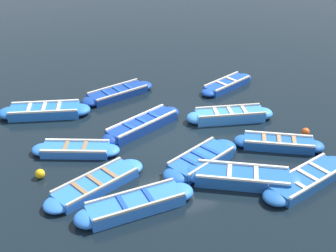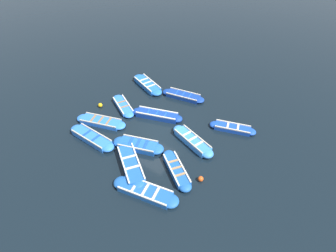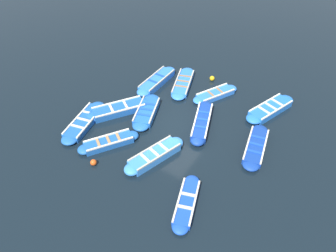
# 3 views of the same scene
# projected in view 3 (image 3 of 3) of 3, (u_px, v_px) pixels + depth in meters

# --- Properties ---
(ground_plane) EXTENTS (120.00, 120.00, 0.00)m
(ground_plane) POSITION_uv_depth(u_px,v_px,m) (174.00, 125.00, 17.99)
(ground_plane) COLOR black
(boat_near_quay) EXTENTS (2.02, 3.44, 0.42)m
(boat_near_quay) POSITION_uv_depth(u_px,v_px,m) (147.00, 112.00, 18.58)
(boat_near_quay) COLOR #1E59AD
(boat_near_quay) RESTS_ON ground
(boat_inner_gap) EXTENTS (1.68, 3.89, 0.39)m
(boat_inner_gap) POSITION_uv_depth(u_px,v_px,m) (84.00, 122.00, 17.95)
(boat_inner_gap) COLOR #1E59AD
(boat_inner_gap) RESTS_ON ground
(boat_mid_row) EXTENTS (2.87, 3.70, 0.46)m
(boat_mid_row) POSITION_uv_depth(u_px,v_px,m) (119.00, 109.00, 18.71)
(boat_mid_row) COLOR #1E59AD
(boat_mid_row) RESTS_ON ground
(boat_drifting) EXTENTS (1.76, 3.57, 0.46)m
(boat_drifting) POSITION_uv_depth(u_px,v_px,m) (155.00, 155.00, 16.02)
(boat_drifting) COLOR #3884E0
(boat_drifting) RESTS_ON ground
(boat_far_corner) EXTENTS (1.65, 3.17, 0.35)m
(boat_far_corner) POSITION_uv_depth(u_px,v_px,m) (187.00, 203.00, 14.02)
(boat_far_corner) COLOR #1947B7
(boat_far_corner) RESTS_ON ground
(boat_stern_in) EXTENTS (2.07, 3.12, 0.36)m
(boat_stern_in) POSITION_uv_depth(u_px,v_px,m) (215.00, 94.00, 19.89)
(boat_stern_in) COLOR blue
(boat_stern_in) RESTS_ON ground
(boat_bow_out) EXTENTS (1.51, 3.56, 0.37)m
(boat_bow_out) POSITION_uv_depth(u_px,v_px,m) (256.00, 147.00, 16.54)
(boat_bow_out) COLOR navy
(boat_bow_out) RESTS_ON ground
(boat_outer_left) EXTENTS (0.89, 3.73, 0.45)m
(boat_outer_left) POSITION_uv_depth(u_px,v_px,m) (157.00, 81.00, 20.89)
(boat_outer_left) COLOR blue
(boat_outer_left) RESTS_ON ground
(boat_end_of_row) EXTENTS (1.94, 3.76, 0.45)m
(boat_end_of_row) POSITION_uv_depth(u_px,v_px,m) (202.00, 122.00, 17.89)
(boat_end_of_row) COLOR navy
(boat_end_of_row) RESTS_ON ground
(boat_centre) EXTENTS (2.36, 3.06, 0.40)m
(boat_centre) POSITION_uv_depth(u_px,v_px,m) (109.00, 142.00, 16.75)
(boat_centre) COLOR #1E59AD
(boat_centre) RESTS_ON ground
(boat_outer_right) EXTENTS (2.07, 3.78, 0.44)m
(boat_outer_right) POSITION_uv_depth(u_px,v_px,m) (270.00, 109.00, 18.76)
(boat_outer_right) COLOR blue
(boat_outer_right) RESTS_ON ground
(boat_alongside) EXTENTS (2.02, 3.75, 0.36)m
(boat_alongside) POSITION_uv_depth(u_px,v_px,m) (183.00, 83.00, 20.79)
(boat_alongside) COLOR blue
(boat_alongside) RESTS_ON ground
(buoy_orange_near) EXTENTS (0.32, 0.32, 0.32)m
(buoy_orange_near) POSITION_uv_depth(u_px,v_px,m) (212.00, 78.00, 21.18)
(buoy_orange_near) COLOR #EAB214
(buoy_orange_near) RESTS_ON ground
(buoy_yellow_far) EXTENTS (0.31, 0.31, 0.31)m
(buoy_yellow_far) POSITION_uv_depth(u_px,v_px,m) (93.00, 162.00, 15.75)
(buoy_yellow_far) COLOR #E05119
(buoy_yellow_far) RESTS_ON ground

